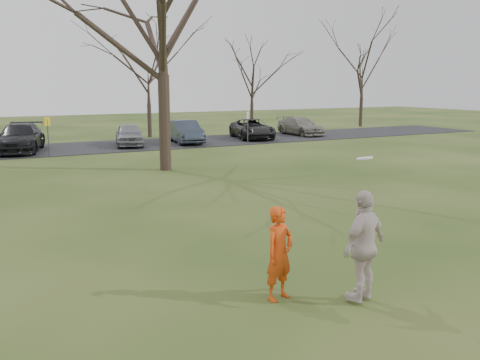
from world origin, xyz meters
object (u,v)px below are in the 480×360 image
car_5 (185,132)px  car_6 (252,129)px  catching_play (364,245)px  player_defender (279,253)px  big_tree (162,8)px  car_7 (300,126)px  car_3 (20,138)px  car_4 (129,135)px

car_5 → car_6: car_5 is taller
catching_play → player_defender: bearing=147.2°
catching_play → car_5: bearing=75.1°
player_defender → big_tree: big_tree is taller
player_defender → car_7: 30.55m
car_5 → big_tree: 12.26m
car_6 → catching_play: 27.79m
car_6 → car_3: bearing=-167.0°
car_3 → catching_play: size_ratio=2.09×
car_5 → car_7: bearing=13.8°
player_defender → car_7: size_ratio=0.38×
car_4 → car_7: 13.33m
car_3 → catching_play: catching_play is taller
big_tree → car_6: bearing=44.8°
catching_play → car_4: bearing=83.3°
car_4 → big_tree: big_tree is taller
catching_play → car_7: bearing=57.9°
car_7 → big_tree: (-14.38, -10.48, 6.31)m
car_7 → car_6: bearing=-172.6°
car_4 → player_defender: bearing=-86.5°
car_4 → big_tree: size_ratio=0.29×
car_7 → catching_play: catching_play is taller
big_tree → player_defender: bearing=-102.0°
player_defender → catching_play: bearing=-49.7°
car_5 → big_tree: size_ratio=0.31×
player_defender → car_4: player_defender is taller
car_3 → car_5: (9.90, -0.19, -0.06)m
car_5 → car_6: 5.15m
big_tree → car_5: bearing=63.3°
car_6 → car_7: car_6 is taller
car_6 → car_4: bearing=-166.3°
car_4 → car_5: (3.66, -0.16, 0.04)m
car_3 → car_7: 19.56m
car_5 → car_3: bearing=-173.5°
car_5 → big_tree: bearing=-109.1°
player_defender → car_4: (4.17, 24.17, -0.12)m
car_4 → big_tree: (-1.08, -9.59, 6.27)m
car_6 → car_7: 4.55m
car_3 → car_7: bearing=17.2°
car_3 → car_4: 6.24m
player_defender → car_3: bearing=78.0°
car_5 → car_7: size_ratio=0.98×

